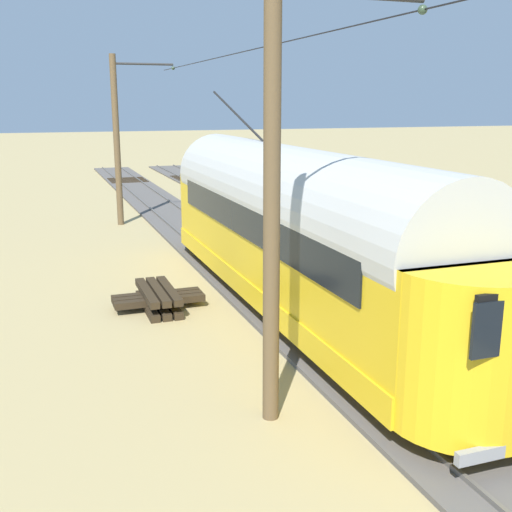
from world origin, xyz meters
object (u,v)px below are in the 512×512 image
Objects in this scene: catenary_pole_mid_near at (276,199)px; spare_tie_stack at (158,298)px; catenary_pole_foreground at (118,138)px; vintage_streetcar at (292,226)px.

catenary_pole_mid_near is 3.08× the size of spare_tie_stack.
catenary_pole_mid_near is at bearing 90.00° from catenary_pole_foreground.
spare_tie_stack is at bearing 86.49° from catenary_pole_foreground.
vintage_streetcar is 2.26× the size of catenary_pole_foreground.
catenary_pole_foreground is at bearing -79.44° from vintage_streetcar.
catenary_pole_foreground is (2.55, -13.68, 1.61)m from vintage_streetcar.
vintage_streetcar is 6.98× the size of spare_tie_stack.
vintage_streetcar is at bearing -115.50° from catenary_pole_mid_near.
catenary_pole_mid_near is 7.61m from spare_tie_stack.
spare_tie_stack is at bearing -21.76° from vintage_streetcar.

